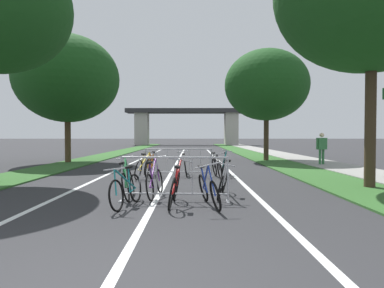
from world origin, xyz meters
TOP-DOWN VIEW (x-y plane):
  - grass_verge_left at (-5.59, 24.32)m, footprint 2.16×59.46m
  - grass_verge_right at (5.59, 24.32)m, footprint 2.16×59.46m
  - sidewalk_path_right at (7.82, 24.32)m, footprint 2.30×59.46m
  - lane_stripe_center at (0.00, 17.20)m, footprint 0.14×34.40m
  - lane_stripe_right_lane at (2.48, 17.20)m, footprint 0.14×34.40m
  - lane_stripe_left_lane at (-2.48, 17.20)m, footprint 0.14×34.40m
  - overpass_bridge at (0.00, 49.14)m, footprint 18.76×3.31m
  - tree_left_oak_near at (-6.12, 15.58)m, footprint 5.73×5.73m
  - tree_right_oak_mid at (5.34, 16.97)m, footprint 5.02×5.02m
  - crowd_barrier_nearest at (0.45, 4.62)m, footprint 2.56×0.55m
  - crowd_barrier_second at (0.35, 9.30)m, footprint 2.56×0.53m
  - bicycle_teal_0 at (-0.56, 4.06)m, footprint 0.64×1.65m
  - bicycle_yellow_1 at (-0.90, 8.85)m, footprint 0.67×1.75m
  - bicycle_red_2 at (0.48, 4.14)m, footprint 0.53×1.71m
  - bicycle_silver_3 at (1.64, 5.20)m, footprint 0.50×1.70m
  - bicycle_white_4 at (0.59, 9.75)m, footprint 0.48×1.68m
  - bicycle_green_5 at (-0.71, 4.99)m, footprint 0.53×1.67m
  - bicycle_black_6 at (1.75, 8.90)m, footprint 0.47×1.70m
  - bicycle_purple_7 at (-0.07, 5.17)m, footprint 0.56×1.75m
  - bicycle_blue_8 at (1.22, 4.05)m, footprint 0.57×1.73m
  - bicycle_orange_9 at (-0.76, 9.77)m, footprint 0.47×1.66m
  - bicycle_teal_10 at (2.07, 9.68)m, footprint 0.44×1.77m
  - pedestrian_in_red_jacket at (7.45, 13.76)m, footprint 0.59×0.37m

SIDE VIEW (x-z plane):
  - lane_stripe_center at x=0.00m, z-range 0.00..0.01m
  - lane_stripe_right_lane at x=2.48m, z-range 0.00..0.01m
  - lane_stripe_left_lane at x=-2.48m, z-range 0.00..0.01m
  - grass_verge_left at x=-5.59m, z-range 0.00..0.05m
  - grass_verge_right at x=5.59m, z-range 0.00..0.05m
  - sidewalk_path_right at x=7.82m, z-range 0.00..0.08m
  - bicycle_silver_3 at x=1.64m, z-range -0.11..0.82m
  - bicycle_white_4 at x=0.59m, z-range -0.12..0.83m
  - bicycle_orange_9 at x=-0.76m, z-range -0.10..0.82m
  - bicycle_blue_8 at x=1.22m, z-range -0.14..0.87m
  - bicycle_teal_0 at x=-0.56m, z-range -0.08..0.82m
  - bicycle_black_6 at x=1.75m, z-range -0.10..0.84m
  - bicycle_purple_7 at x=-0.07m, z-range -0.13..0.88m
  - bicycle_teal_10 at x=2.07m, z-range -0.13..0.90m
  - bicycle_yellow_1 at x=-0.90m, z-range -0.10..0.87m
  - bicycle_red_2 at x=0.48m, z-range -0.13..0.90m
  - bicycle_green_5 at x=-0.71m, z-range -0.12..0.91m
  - crowd_barrier_nearest at x=0.45m, z-range 0.00..1.05m
  - crowd_barrier_second at x=0.35m, z-range 0.00..1.05m
  - pedestrian_in_red_jacket at x=7.45m, z-range 0.18..1.85m
  - overpass_bridge at x=0.00m, z-range 0.97..6.66m
  - tree_right_oak_mid at x=5.34m, z-range 1.21..7.92m
  - tree_left_oak_near at x=-6.12m, z-range 1.13..8.29m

